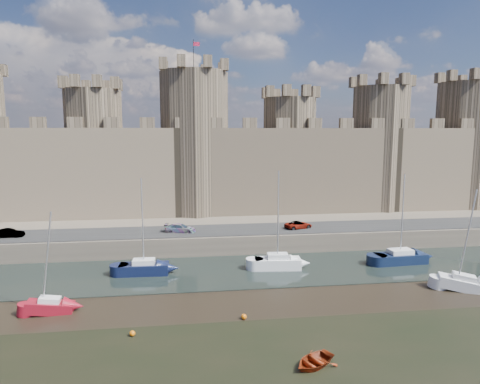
# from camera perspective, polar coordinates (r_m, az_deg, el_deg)

# --- Properties ---
(water_channel) EXTENTS (160.00, 12.00, 0.08)m
(water_channel) POSITION_cam_1_polar(r_m,az_deg,el_deg) (49.82, -7.36, -10.68)
(water_channel) COLOR black
(water_channel) RESTS_ON ground
(quay) EXTENTS (160.00, 60.00, 2.50)m
(quay) POSITION_cam_1_polar(r_m,az_deg,el_deg) (84.48, -7.50, -2.01)
(quay) COLOR #4C443A
(quay) RESTS_ON ground
(road) EXTENTS (160.00, 7.00, 0.10)m
(road) POSITION_cam_1_polar(r_m,az_deg,el_deg) (58.74, -7.45, -5.21)
(road) COLOR black
(road) RESTS_ON quay
(castle) EXTENTS (108.50, 11.00, 29.00)m
(castle) POSITION_cam_1_polar(r_m,az_deg,el_deg) (71.30, -8.14, 4.55)
(castle) COLOR #42382B
(castle) RESTS_ON quay
(car_1) EXTENTS (3.66, 1.47, 1.18)m
(car_1) POSITION_cam_1_polar(r_m,az_deg,el_deg) (62.29, -28.45, -4.87)
(car_1) COLOR gray
(car_1) RESTS_ON quay
(car_2) EXTENTS (4.38, 2.48, 1.20)m
(car_2) POSITION_cam_1_polar(r_m,az_deg,el_deg) (58.10, -7.96, -4.82)
(car_2) COLOR gray
(car_2) RESTS_ON quay
(car_3) EXTENTS (4.30, 2.94, 1.09)m
(car_3) POSITION_cam_1_polar(r_m,az_deg,el_deg) (60.39, 7.80, -4.37)
(car_3) COLOR gray
(car_3) RESTS_ON quay
(sailboat_1) EXTENTS (5.50, 2.29, 10.89)m
(sailboat_1) POSITION_cam_1_polar(r_m,az_deg,el_deg) (49.95, -12.69, -9.79)
(sailboat_1) COLOR black
(sailboat_1) RESTS_ON ground
(sailboat_2) EXTENTS (5.50, 2.56, 11.50)m
(sailboat_2) POSITION_cam_1_polar(r_m,az_deg,el_deg) (50.74, 5.03, -9.28)
(sailboat_2) COLOR silver
(sailboat_2) RESTS_ON ground
(sailboat_3) EXTENTS (6.36, 2.80, 10.91)m
(sailboat_3) POSITION_cam_1_polar(r_m,az_deg,el_deg) (56.14, 20.57, -8.12)
(sailboat_3) COLOR black
(sailboat_3) RESTS_ON ground
(sailboat_4) EXTENTS (4.04, 1.81, 9.21)m
(sailboat_4) POSITION_cam_1_polar(r_m,az_deg,el_deg) (42.74, -23.99, -13.66)
(sailboat_4) COLOR maroon
(sailboat_4) RESTS_ON ground
(sailboat_5) EXTENTS (5.16, 3.72, 10.40)m
(sailboat_5) POSITION_cam_1_polar(r_m,az_deg,el_deg) (49.86, 27.68, -10.70)
(sailboat_5) COLOR silver
(sailboat_5) RESTS_ON ground
(dinghy_4) EXTENTS (4.07, 3.80, 0.69)m
(dinghy_4) POSITION_cam_1_polar(r_m,az_deg,el_deg) (32.04, 9.85, -21.37)
(dinghy_4) COLOR maroon
(dinghy_4) RESTS_ON ground
(buoy_1) EXTENTS (0.46, 0.46, 0.46)m
(buoy_1) POSITION_cam_1_polar(r_m,az_deg,el_deg) (36.51, -14.17, -17.81)
(buoy_1) COLOR #D56209
(buoy_1) RESTS_ON ground
(buoy_3) EXTENTS (0.48, 0.48, 0.48)m
(buoy_3) POSITION_cam_1_polar(r_m,az_deg,el_deg) (38.25, 0.52, -16.28)
(buoy_3) COLOR #D65F09
(buoy_3) RESTS_ON ground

